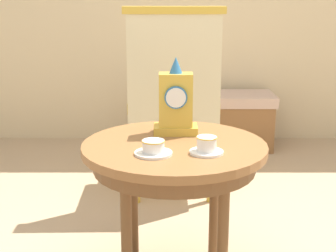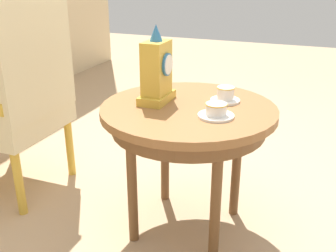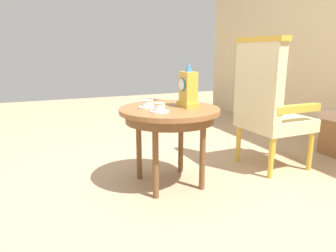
# 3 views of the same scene
# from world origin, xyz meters

# --- Properties ---
(ground_plane) EXTENTS (10.00, 10.00, 0.00)m
(ground_plane) POSITION_xyz_m (0.00, 0.00, 0.00)
(ground_plane) COLOR tan
(side_table) EXTENTS (0.76, 0.76, 0.61)m
(side_table) POSITION_xyz_m (-0.09, 0.04, 0.54)
(side_table) COLOR brown
(side_table) RESTS_ON ground
(teacup_left) EXTENTS (0.15, 0.15, 0.06)m
(teacup_left) POSITION_xyz_m (-0.17, -0.11, 0.64)
(teacup_left) COLOR white
(teacup_left) RESTS_ON side_table
(teacup_right) EXTENTS (0.13, 0.13, 0.07)m
(teacup_right) POSITION_xyz_m (0.03, -0.09, 0.64)
(teacup_right) COLOR white
(teacup_right) RESTS_ON side_table
(mantel_clock) EXTENTS (0.19, 0.11, 0.34)m
(mantel_clock) POSITION_xyz_m (-0.08, 0.19, 0.75)
(mantel_clock) COLOR gold
(mantel_clock) RESTS_ON side_table
(armchair) EXTENTS (0.56, 0.54, 1.14)m
(armchair) POSITION_xyz_m (-0.08, 0.96, 0.59)
(armchair) COLOR beige
(armchair) RESTS_ON ground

